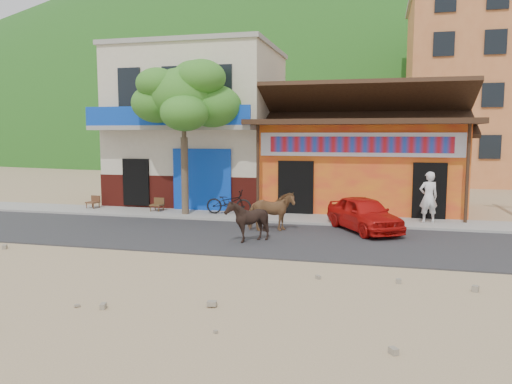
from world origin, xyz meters
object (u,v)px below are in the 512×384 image
cow_dark (247,221)px  pedestrian (428,197)px  scooter (229,202)px  cafe_chair_right (157,199)px  red_car (364,214)px  cafe_chair_left (93,197)px  cow_tan (271,211)px  tree (184,137)px

cow_dark → pedestrian: size_ratio=0.71×
scooter → cafe_chair_right: bearing=86.6°
scooter → red_car: bearing=-111.2°
scooter → cafe_chair_left: 6.10m
pedestrian → cafe_chair_left: bearing=-17.6°
cow_tan → scooter: bearing=23.8°
red_car → cafe_chair_left: (-11.34, 1.94, -0.01)m
cow_tan → cow_dark: bearing=152.8°
tree → cafe_chair_right: size_ratio=6.07×
scooter → pedestrian: bearing=-92.8°
pedestrian → scooter: bearing=-17.2°
cow_tan → red_car: bearing=-92.7°
pedestrian → cow_dark: bearing=21.5°
tree → red_car: tree is taller
tree → cafe_chair_left: tree is taller
red_car → cafe_chair_right: red_car is taller
tree → cafe_chair_right: tree is taller
cow_tan → cafe_chair_right: 5.95m
cow_dark → scooter: (-1.93, 4.38, -0.09)m
red_car → scooter: bearing=129.9°
red_car → cafe_chair_left: bearing=139.1°
cafe_chair_left → cafe_chair_right: size_ratio=0.98×
cafe_chair_right → cafe_chair_left: bearing=-177.3°
tree → pedestrian: 9.34m
scooter → cafe_chair_left: (-6.10, 0.15, 0.01)m
scooter → pedestrian: size_ratio=0.99×
pedestrian → cafe_chair_left: 13.51m
red_car → tree: bearing=136.9°
tree → red_car: (6.94, -1.46, -2.50)m
tree → cow_dark: 5.96m
cow_tan → scooter: cow_tan is taller
cow_dark → cafe_chair_left: 9.21m
tree → cafe_chair_right: 2.90m
scooter → cafe_chair_right: size_ratio=1.83×
cow_dark → red_car: cow_dark is taller
cow_tan → cow_dark: cow_tan is taller
cow_tan → scooter: size_ratio=0.86×
pedestrian → cafe_chair_right: size_ratio=1.84×
scooter → cafe_chair_right: cafe_chair_right is taller
cow_dark → cafe_chair_left: bearing=-121.6°
tree → pedestrian: bearing=1.7°
cafe_chair_left → tree: bearing=1.9°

